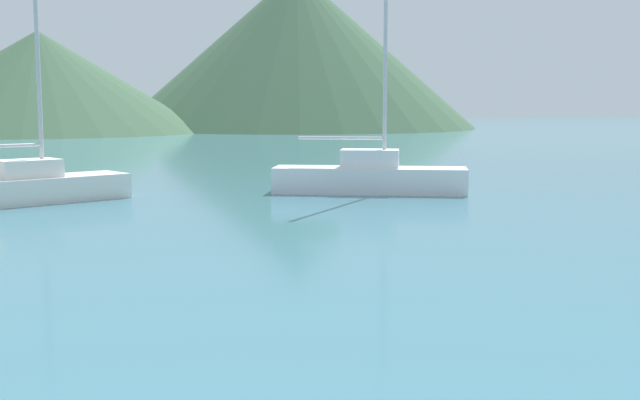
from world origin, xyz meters
The scene contains 4 objects.
sailboat_inner centered at (6.73, 23.95, 0.55)m, with size 5.84×4.35×8.95m.
sailboat_middle centered at (-3.09, 25.71, 0.51)m, with size 5.73×3.11×8.97m.
hill_central centered at (3.10, 82.24, 4.74)m, with size 31.46×31.46×9.48m.
hill_east centered at (30.28, 84.17, 8.55)m, with size 39.07×39.07×17.09m.
Camera 1 is at (-5.10, 2.24, 2.78)m, focal length 45.00 mm.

